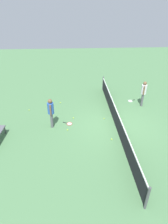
{
  "coord_description": "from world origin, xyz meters",
  "views": [
    {
      "loc": [
        8.76,
        -2.31,
        6.16
      ],
      "look_at": [
        -0.06,
        -1.79,
        0.9
      ],
      "focal_mm": 30.32,
      "sensor_mm": 36.0,
      "label": 1
    }
  ],
  "objects_px": {
    "tennis_racket_far_player": "(131,101)",
    "tennis_ball_near_player": "(60,103)",
    "tennis_racket_near_player": "(69,124)",
    "tennis_ball_baseline": "(104,119)",
    "tennis_ball_stray_right": "(73,118)",
    "tennis_ball_by_net": "(68,130)",
    "tennis_ball_stray_left": "(29,110)",
    "player_near_side": "(51,111)",
    "tennis_ball_midcourt": "(112,139)",
    "player_far_side": "(144,92)"
  },
  "relations": [
    {
      "from": "tennis_racket_far_player",
      "to": "tennis_ball_stray_left",
      "type": "xyz_separation_m",
      "value": [
        0.91,
        -6.91,
        0.02
      ]
    },
    {
      "from": "player_near_side",
      "to": "tennis_racket_near_player",
      "type": "distance_m",
      "value": 1.38
    },
    {
      "from": "tennis_racket_near_player",
      "to": "tennis_ball_near_player",
      "type": "height_order",
      "value": "tennis_ball_near_player"
    },
    {
      "from": "tennis_ball_baseline",
      "to": "tennis_racket_near_player",
      "type": "bearing_deg",
      "value": -79.45
    },
    {
      "from": "tennis_ball_baseline",
      "to": "tennis_ball_stray_right",
      "type": "relative_size",
      "value": 1.0
    },
    {
      "from": "player_far_side",
      "to": "tennis_ball_baseline",
      "type": "relative_size",
      "value": 25.76
    },
    {
      "from": "player_near_side",
      "to": "tennis_ball_by_net",
      "type": "distance_m",
      "value": 1.38
    },
    {
      "from": "player_far_side",
      "to": "tennis_ball_stray_right",
      "type": "distance_m",
      "value": 4.93
    },
    {
      "from": "tennis_ball_stray_right",
      "to": "tennis_ball_by_net",
      "type": "bearing_deg",
      "value": -15.54
    },
    {
      "from": "tennis_ball_by_net",
      "to": "tennis_ball_midcourt",
      "type": "distance_m",
      "value": 2.46
    },
    {
      "from": "player_near_side",
      "to": "tennis_racket_far_player",
      "type": "bearing_deg",
      "value": 117.75
    },
    {
      "from": "tennis_ball_stray_right",
      "to": "tennis_racket_near_player",
      "type": "bearing_deg",
      "value": -24.37
    },
    {
      "from": "tennis_racket_far_player",
      "to": "tennis_ball_stray_right",
      "type": "relative_size",
      "value": 9.07
    },
    {
      "from": "tennis_ball_by_net",
      "to": "player_near_side",
      "type": "bearing_deg",
      "value": -117.9
    },
    {
      "from": "tennis_ball_by_net",
      "to": "tennis_ball_midcourt",
      "type": "height_order",
      "value": "same"
    },
    {
      "from": "tennis_racket_near_player",
      "to": "tennis_ball_stray_left",
      "type": "distance_m",
      "value": 3.1
    },
    {
      "from": "tennis_racket_far_player",
      "to": "tennis_ball_by_net",
      "type": "distance_m",
      "value": 5.45
    },
    {
      "from": "tennis_ball_midcourt",
      "to": "player_far_side",
      "type": "bearing_deg",
      "value": 142.81
    },
    {
      "from": "player_near_side",
      "to": "tennis_ball_stray_left",
      "type": "bearing_deg",
      "value": -138.15
    },
    {
      "from": "player_far_side",
      "to": "tennis_ball_stray_right",
      "type": "bearing_deg",
      "value": -73.17
    },
    {
      "from": "tennis_racket_near_player",
      "to": "tennis_ball_near_player",
      "type": "distance_m",
      "value": 2.68
    },
    {
      "from": "tennis_racket_near_player",
      "to": "tennis_ball_stray_right",
      "type": "height_order",
      "value": "tennis_ball_stray_right"
    },
    {
      "from": "player_far_side",
      "to": "tennis_ball_baseline",
      "type": "distance_m",
      "value": 3.34
    },
    {
      "from": "tennis_racket_far_player",
      "to": "tennis_ball_near_player",
      "type": "distance_m",
      "value": 4.94
    },
    {
      "from": "tennis_racket_far_player",
      "to": "player_near_side",
      "type": "bearing_deg",
      "value": -62.25
    },
    {
      "from": "player_far_side",
      "to": "tennis_ball_midcourt",
      "type": "distance_m",
      "value": 4.55
    },
    {
      "from": "tennis_ball_by_net",
      "to": "tennis_ball_baseline",
      "type": "distance_m",
      "value": 2.39
    },
    {
      "from": "player_far_side",
      "to": "tennis_ball_stray_right",
      "type": "xyz_separation_m",
      "value": [
        1.4,
        -4.62,
        -0.98
      ]
    },
    {
      "from": "player_near_side",
      "to": "tennis_ball_stray_right",
      "type": "relative_size",
      "value": 25.76
    },
    {
      "from": "tennis_ball_by_net",
      "to": "tennis_ball_stray_left",
      "type": "bearing_deg",
      "value": -132.47
    },
    {
      "from": "tennis_racket_far_player",
      "to": "tennis_ball_midcourt",
      "type": "distance_m",
      "value": 4.69
    },
    {
      "from": "player_far_side",
      "to": "tennis_ball_midcourt",
      "type": "xyz_separation_m",
      "value": [
        3.54,
        -2.69,
        -0.98
      ]
    },
    {
      "from": "tennis_ball_near_player",
      "to": "tennis_ball_by_net",
      "type": "relative_size",
      "value": 1.0
    },
    {
      "from": "player_near_side",
      "to": "player_far_side",
      "type": "xyz_separation_m",
      "value": [
        -2.13,
        5.82,
        0.0
      ]
    },
    {
      "from": "tennis_ball_by_net",
      "to": "tennis_ball_baseline",
      "type": "relative_size",
      "value": 1.0
    },
    {
      "from": "player_near_side",
      "to": "tennis_racket_near_player",
      "type": "xyz_separation_m",
      "value": [
        -0.16,
        0.94,
        -1.0
      ]
    },
    {
      "from": "tennis_ball_stray_left",
      "to": "tennis_ball_by_net",
      "type": "bearing_deg",
      "value": 47.53
    },
    {
      "from": "tennis_racket_near_player",
      "to": "tennis_ball_baseline",
      "type": "height_order",
      "value": "tennis_ball_baseline"
    },
    {
      "from": "tennis_racket_far_player",
      "to": "tennis_ball_baseline",
      "type": "bearing_deg",
      "value": -45.16
    },
    {
      "from": "tennis_racket_far_player",
      "to": "tennis_ball_by_net",
      "type": "relative_size",
      "value": 9.07
    },
    {
      "from": "player_far_side",
      "to": "tennis_racket_far_player",
      "type": "bearing_deg",
      "value": -138.53
    },
    {
      "from": "tennis_ball_stray_left",
      "to": "tennis_racket_far_player",
      "type": "bearing_deg",
      "value": 97.52
    },
    {
      "from": "tennis_racket_near_player",
      "to": "tennis_ball_midcourt",
      "type": "distance_m",
      "value": 2.7
    },
    {
      "from": "tennis_ball_by_net",
      "to": "tennis_ball_baseline",
      "type": "xyz_separation_m",
      "value": [
        -1.01,
        2.17,
        0.0
      ]
    },
    {
      "from": "tennis_racket_near_player",
      "to": "tennis_ball_stray_right",
      "type": "distance_m",
      "value": 0.62
    },
    {
      "from": "player_near_side",
      "to": "tennis_ball_baseline",
      "type": "xyz_separation_m",
      "value": [
        -0.55,
        3.03,
        -0.98
      ]
    },
    {
      "from": "tennis_ball_near_player",
      "to": "player_near_side",
      "type": "bearing_deg",
      "value": -6.5
    },
    {
      "from": "tennis_ball_baseline",
      "to": "tennis_racket_far_player",
      "type": "bearing_deg",
      "value": 134.84
    },
    {
      "from": "tennis_ball_near_player",
      "to": "tennis_ball_by_net",
      "type": "distance_m",
      "value": 3.27
    },
    {
      "from": "tennis_ball_by_net",
      "to": "tennis_ball_stray_left",
      "type": "distance_m",
      "value": 3.42
    }
  ]
}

